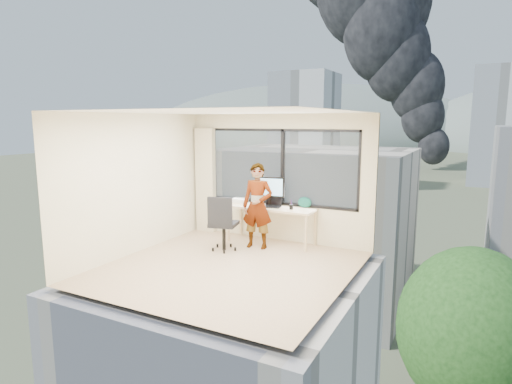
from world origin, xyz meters
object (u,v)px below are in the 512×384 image
Objects in this scene: game_console at (241,200)px; laptop at (272,202)px; chair at (224,222)px; handbag at (305,202)px; desk at (271,225)px; person at (258,206)px; monitor at (270,191)px.

game_console is 0.93× the size of laptop.
chair reaches higher than handbag.
chair is (-0.59, -0.86, 0.17)m from desk.
game_console is at bearing 158.53° from laptop.
person is at bearing -116.86° from laptop.
desk is at bearing -56.90° from monitor.
game_console is (-0.70, 0.58, -0.04)m from person.
chair is 3.15× the size of laptop.
desk is at bearing 146.19° from laptop.
laptop is (0.03, -0.01, 0.48)m from desk.
monitor is (0.52, 0.93, 0.51)m from chair.
game_console is (-0.21, 1.04, 0.24)m from chair.
desk is at bearing -23.87° from game_console.
chair is 1.09m from laptop.
handbag is (0.63, 0.23, 0.48)m from desk.
monitor is 1.88× the size of game_console.
laptop is at bearing -51.05° from monitor.
laptop is 1.25× the size of handbag.
handbag is (1.43, 0.05, 0.07)m from game_console.
person is 0.97m from handbag.
desk is 6.50× the size of handbag.
chair reaches higher than laptop.
person is 4.78× the size of laptop.
chair reaches higher than desk.
chair is at bearing -121.64° from handbag.
laptop is at bearing 64.17° from person.
person is 5.13× the size of game_console.
desk is 5.57× the size of game_console.
chair is at bearing -144.60° from person.
monitor is (-0.07, 0.08, 0.68)m from desk.
game_console is 0.86m from laptop.
game_console is 1.43m from handbag.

